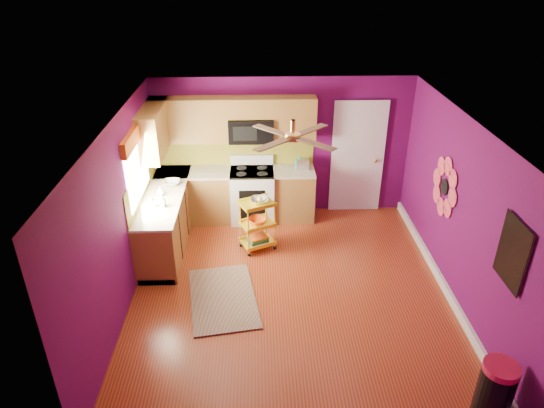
{
  "coord_description": "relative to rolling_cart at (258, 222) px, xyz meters",
  "views": [
    {
      "loc": [
        -0.44,
        -5.57,
        4.38
      ],
      "look_at": [
        -0.25,
        0.4,
        1.22
      ],
      "focal_mm": 32.0,
      "sensor_mm": 36.0,
      "label": 1
    }
  ],
  "objects": [
    {
      "name": "lower_cabinets",
      "position": [
        -0.89,
        0.65,
        -0.05
      ],
      "size": [
        2.81,
        2.31,
        0.94
      ],
      "color": "brown",
      "rests_on": "ground"
    },
    {
      "name": "counter_cup",
      "position": [
        -1.54,
        -0.23,
        0.51
      ],
      "size": [
        0.14,
        0.14,
        0.11
      ],
      "primitive_type": "imported",
      "color": "white",
      "rests_on": "lower_cabinets"
    },
    {
      "name": "ground",
      "position": [
        0.46,
        -1.17,
        -0.48
      ],
      "size": [
        5.0,
        5.0,
        0.0
      ],
      "primitive_type": "plane",
      "color": "maroon",
      "rests_on": "ground"
    },
    {
      "name": "left_window",
      "position": [
        -1.76,
        -0.12,
        1.26
      ],
      "size": [
        0.08,
        1.35,
        1.08
      ],
      "color": "white",
      "rests_on": "ground"
    },
    {
      "name": "electric_range",
      "position": [
        -0.09,
        1.0,
        0.0
      ],
      "size": [
        0.76,
        0.66,
        1.13
      ],
      "color": "white",
      "rests_on": "ground"
    },
    {
      "name": "soap_bottle_b",
      "position": [
        -1.52,
        0.11,
        0.54
      ],
      "size": [
        0.12,
        0.12,
        0.16
      ],
      "primitive_type": "imported",
      "color": "white",
      "rests_on": "lower_cabinets"
    },
    {
      "name": "rolling_cart",
      "position": [
        0.0,
        0.0,
        0.0
      ],
      "size": [
        0.63,
        0.56,
        0.94
      ],
      "color": "yellow",
      "rests_on": "ground"
    },
    {
      "name": "panel_door",
      "position": [
        1.81,
        1.3,
        0.54
      ],
      "size": [
        0.95,
        0.11,
        2.15
      ],
      "color": "white",
      "rests_on": "ground"
    },
    {
      "name": "toaster",
      "position": [
        0.79,
        1.07,
        0.55
      ],
      "size": [
        0.22,
        0.15,
        0.18
      ],
      "primitive_type": "cube",
      "color": "beige",
      "rests_on": "lower_cabinets"
    },
    {
      "name": "teal_kettle",
      "position": [
        0.76,
        1.11,
        0.54
      ],
      "size": [
        0.18,
        0.18,
        0.21
      ],
      "color": "teal",
      "rests_on": "lower_cabinets"
    },
    {
      "name": "shag_rug",
      "position": [
        -0.51,
        -1.29,
        -0.47
      ],
      "size": [
        1.12,
        1.58,
        0.02
      ],
      "primitive_type": "cube",
      "rotation": [
        0.0,
        0.0,
        0.16
      ],
      "color": "black",
      "rests_on": "ground"
    },
    {
      "name": "trash_can",
      "position": [
        2.42,
        -3.31,
        -0.13
      ],
      "size": [
        0.45,
        0.46,
        0.7
      ],
      "color": "black",
      "rests_on": "ground"
    },
    {
      "name": "soap_bottle_a",
      "position": [
        -1.43,
        -0.27,
        0.56
      ],
      "size": [
        0.09,
        0.09,
        0.2
      ],
      "primitive_type": "imported",
      "color": "#EA3F72",
      "rests_on": "lower_cabinets"
    },
    {
      "name": "counter_dish",
      "position": [
        -1.41,
        0.5,
        0.49
      ],
      "size": [
        0.27,
        0.27,
        0.07
      ],
      "primitive_type": "imported",
      "color": "white",
      "rests_on": "lower_cabinets"
    },
    {
      "name": "right_wall_art",
      "position": [
        2.69,
        -1.51,
        0.96
      ],
      "size": [
        0.04,
        2.74,
        1.04
      ],
      "color": "black",
      "rests_on": "ground"
    },
    {
      "name": "room_envelope",
      "position": [
        0.48,
        -1.17,
        1.15
      ],
      "size": [
        4.54,
        5.04,
        2.52
      ],
      "color": "#580A4D",
      "rests_on": "ground"
    },
    {
      "name": "upper_cabinetry",
      "position": [
        -0.78,
        1.0,
        1.32
      ],
      "size": [
        2.8,
        2.3,
        1.26
      ],
      "color": "brown",
      "rests_on": "ground"
    },
    {
      "name": "ceiling_fan",
      "position": [
        0.46,
        -0.97,
        1.81
      ],
      "size": [
        1.01,
        1.01,
        0.26
      ],
      "color": "#BF8C3F",
      "rests_on": "ground"
    }
  ]
}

